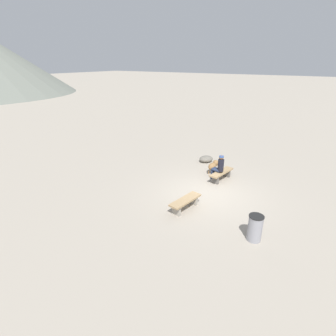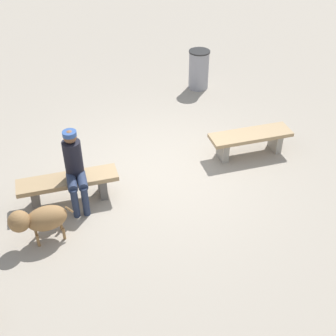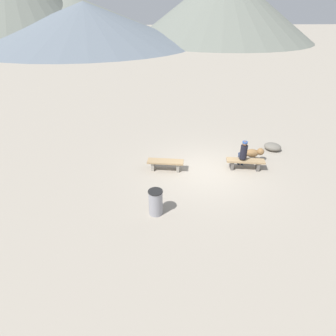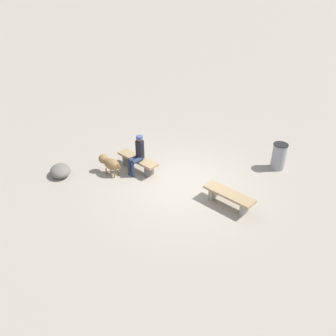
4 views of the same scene
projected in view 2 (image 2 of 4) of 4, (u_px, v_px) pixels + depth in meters
ground at (160, 172)px, 8.18m from camera, size 210.00×210.00×0.06m
bench_left at (250, 139)px, 8.42m from camera, size 1.60×0.68×0.45m
bench_right at (68, 184)px, 7.31m from camera, size 1.66×0.64×0.46m
seated_person at (74, 166)px, 7.02m from camera, size 0.38×0.63×1.33m
dog at (39, 219)px, 6.53m from camera, size 0.94×0.40×0.63m
trash_bin at (199, 70)px, 10.60m from camera, size 0.50×0.50×0.92m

